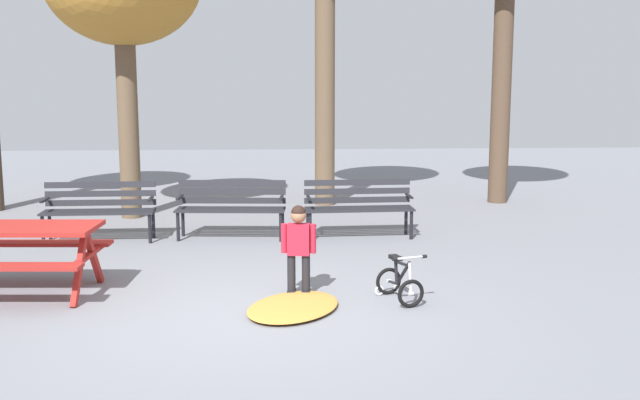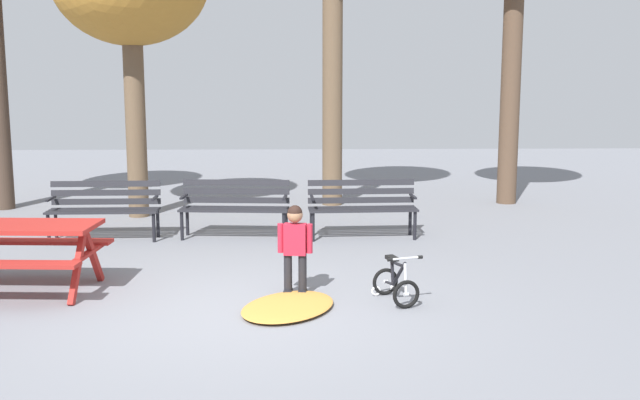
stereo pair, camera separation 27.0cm
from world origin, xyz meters
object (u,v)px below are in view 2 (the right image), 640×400
park_bench_far_left (104,205)px  park_bench_right (362,203)px  picnic_table (14,239)px  park_bench_left (235,204)px  kids_bicycle (395,283)px  child_standing (295,243)px

park_bench_far_left → park_bench_right: bearing=0.4°
picnic_table → park_bench_right: bearing=34.4°
park_bench_left → kids_bicycle: (1.96, -3.34, -0.31)m
park_bench_left → park_bench_right: bearing=-1.6°
park_bench_right → kids_bicycle: bearing=-88.7°
park_bench_far_left → kids_bicycle: park_bench_far_left is taller
park_bench_far_left → kids_bicycle: bearing=-40.1°
park_bench_left → kids_bicycle: bearing=-59.5°
picnic_table → child_standing: child_standing is taller
park_bench_left → child_standing: bearing=-73.7°
kids_bicycle → picnic_table: bearing=173.3°
child_standing → kids_bicycle: child_standing is taller
park_bench_left → child_standing: child_standing is taller
park_bench_far_left → child_standing: 4.11m
kids_bicycle → park_bench_far_left: bearing=139.9°
park_bench_right → child_standing: bearing=-108.0°
park_bench_left → park_bench_right: 1.89m
park_bench_far_left → child_standing: child_standing is taller
picnic_table → park_bench_left: size_ratio=1.15×
kids_bicycle → park_bench_left: bearing=120.5°
picnic_table → park_bench_far_left: size_ratio=1.16×
picnic_table → park_bench_right: (4.08, 2.79, -0.08)m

